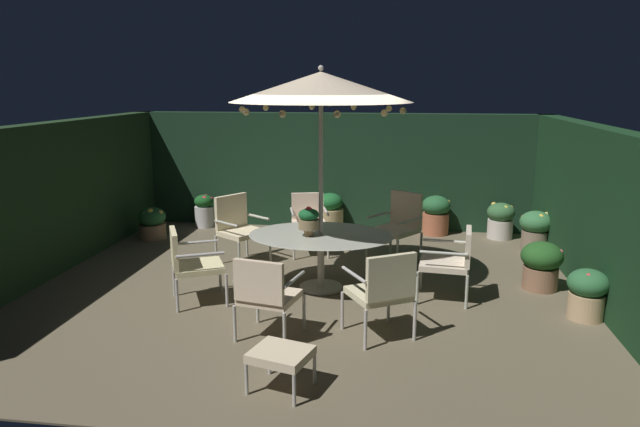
{
  "coord_description": "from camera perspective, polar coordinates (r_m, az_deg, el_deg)",
  "views": [
    {
      "loc": [
        1.2,
        -7.21,
        2.63
      ],
      "look_at": [
        0.2,
        -0.18,
        1.02
      ],
      "focal_mm": 32.4,
      "sensor_mm": 36.0,
      "label": 1
    }
  ],
  "objects": [
    {
      "name": "hedge_backdrop_rear",
      "position": [
        10.71,
        1.57,
        4.27
      ],
      "size": [
        7.62,
        0.3,
        2.1
      ],
      "primitive_type": "cube",
      "color": "#17301D",
      "rests_on": "ground_plane"
    },
    {
      "name": "potted_plant_back_left",
      "position": [
        9.79,
        20.53,
        -1.47
      ],
      "size": [
        0.51,
        0.51,
        0.65
      ],
      "color": "#7D6A55",
      "rests_on": "ground_plane"
    },
    {
      "name": "patio_chair_northeast",
      "position": [
        7.17,
        -12.71,
        -4.56
      ],
      "size": [
        0.8,
        0.79,
        0.92
      ],
      "color": "#B2B0AD",
      "rests_on": "ground_plane"
    },
    {
      "name": "patio_umbrella",
      "position": [
        7.17,
        0.09,
        12.35
      ],
      "size": [
        2.25,
        2.25,
        2.84
      ],
      "color": "#B6B1A5",
      "rests_on": "ground_plane"
    },
    {
      "name": "hedge_backdrop_right",
      "position": [
        7.78,
        26.33,
        -0.29
      ],
      "size": [
        0.3,
        6.92,
        2.1
      ],
      "primitive_type": "cube",
      "color": "#15351B",
      "rests_on": "ground_plane"
    },
    {
      "name": "potted_plant_front_corner",
      "position": [
        8.04,
        21.02,
        -4.64
      ],
      "size": [
        0.53,
        0.53,
        0.63
      ],
      "color": "#896247",
      "rests_on": "ground_plane"
    },
    {
      "name": "potted_plant_right_near",
      "position": [
        10.43,
        17.4,
        -0.57
      ],
      "size": [
        0.47,
        0.47,
        0.62
      ],
      "color": "beige",
      "rests_on": "ground_plane"
    },
    {
      "name": "ground_plane",
      "position": [
        7.77,
        -1.28,
        -7.1
      ],
      "size": [
        7.62,
        6.92,
        0.02
      ],
      "primitive_type": "cube",
      "color": "brown"
    },
    {
      "name": "patio_chair_west",
      "position": [
        9.06,
        -1.13,
        -0.49
      ],
      "size": [
        0.69,
        0.71,
        0.93
      ],
      "color": "#BCB5AD",
      "rests_on": "ground_plane"
    },
    {
      "name": "potted_plant_back_center",
      "position": [
        10.32,
        -16.24,
        -0.88
      ],
      "size": [
        0.47,
        0.47,
        0.56
      ],
      "color": "#8E6D50",
      "rests_on": "ground_plane"
    },
    {
      "name": "patio_chair_southwest",
      "position": [
        8.69,
        7.8,
        -0.87
      ],
      "size": [
        0.84,
        0.85,
        1.04
      ],
      "color": "#B3B7A8",
      "rests_on": "ground_plane"
    },
    {
      "name": "patio_dining_table",
      "position": [
        7.45,
        0.09,
        -2.81
      ],
      "size": [
        1.87,
        1.45,
        0.74
      ],
      "color": "#B8B1A7",
      "rests_on": "ground_plane"
    },
    {
      "name": "potted_plant_left_far",
      "position": [
        10.54,
        0.99,
        0.18
      ],
      "size": [
        0.49,
        0.49,
        0.68
      ],
      "color": "tan",
      "rests_on": "ground_plane"
    },
    {
      "name": "patio_chair_southeast",
      "position": [
        6.04,
        6.24,
        -7.33
      ],
      "size": [
        0.81,
        0.8,
        0.96
      ],
      "color": "#B8B2AD",
      "rests_on": "ground_plane"
    },
    {
      "name": "potted_plant_right_far",
      "position": [
        10.43,
        11.37,
        -0.04
      ],
      "size": [
        0.5,
        0.5,
        0.69
      ],
      "color": "#AE5D3F",
      "rests_on": "ground_plane"
    },
    {
      "name": "ottoman_footrest",
      "position": [
        5.16,
        -3.89,
        -13.83
      ],
      "size": [
        0.59,
        0.55,
        0.37
      ],
      "color": "#B3B2A9",
      "rests_on": "ground_plane"
    },
    {
      "name": "hedge_backdrop_left",
      "position": [
        8.84,
        -25.45,
        1.22
      ],
      "size": [
        0.3,
        6.92,
        2.1
      ],
      "primitive_type": "cube",
      "color": "#1C331B",
      "rests_on": "ground_plane"
    },
    {
      "name": "patio_chair_south",
      "position": [
        7.27,
        12.9,
        -4.36
      ],
      "size": [
        0.67,
        0.64,
        0.91
      ],
      "color": "#B4B7A9",
      "rests_on": "ground_plane"
    },
    {
      "name": "potted_plant_back_right",
      "position": [
        10.97,
        -11.37,
        0.33
      ],
      "size": [
        0.35,
        0.35,
        0.61
      ],
      "color": "silver",
      "rests_on": "ground_plane"
    },
    {
      "name": "potted_plant_left_near",
      "position": [
        7.26,
        24.89,
        -7.03
      ],
      "size": [
        0.45,
        0.45,
        0.58
      ],
      "color": "tan",
      "rests_on": "ground_plane"
    },
    {
      "name": "centerpiece_planter",
      "position": [
        7.28,
        -1.12,
        -0.58
      ],
      "size": [
        0.26,
        0.26,
        0.38
      ],
      "color": "olive",
      "rests_on": "patio_dining_table"
    },
    {
      "name": "patio_chair_east",
      "position": [
        6.03,
        -5.38,
        -7.73
      ],
      "size": [
        0.69,
        0.67,
        0.9
      ],
      "color": "#B2B2A7",
      "rests_on": "ground_plane"
    },
    {
      "name": "patio_chair_north",
      "position": [
        8.63,
        -8.1,
        -1.08
      ],
      "size": [
        0.81,
        0.83,
        1.01
      ],
      "color": "#B3B6A7",
      "rests_on": "ground_plane"
    }
  ]
}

